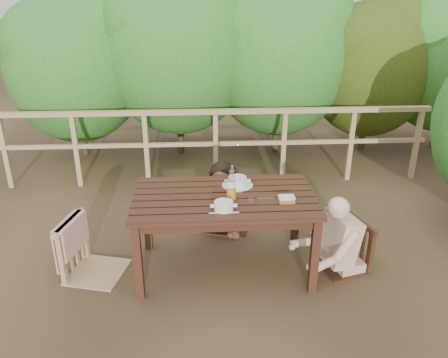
{
  "coord_description": "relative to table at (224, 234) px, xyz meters",
  "views": [
    {
      "loc": [
        -0.21,
        -3.63,
        2.52
      ],
      "look_at": [
        0.0,
        0.05,
        0.9
      ],
      "focal_mm": 36.53,
      "sensor_mm": 36.0,
      "label": 1
    }
  ],
  "objects": [
    {
      "name": "tumbler",
      "position": [
        0.21,
        -0.18,
        0.41
      ],
      "size": [
        0.06,
        0.06,
        0.07
      ],
      "primitive_type": "cylinder",
      "color": "white",
      "rests_on": "table"
    },
    {
      "name": "bottle",
      "position": [
        0.08,
        0.14,
        0.49
      ],
      "size": [
        0.06,
        0.06,
        0.24
      ],
      "primitive_type": "cylinder",
      "color": "white",
      "rests_on": "table"
    },
    {
      "name": "hedge_row",
      "position": [
        0.4,
        3.2,
        1.53
      ],
      "size": [
        6.6,
        1.6,
        3.8
      ],
      "primitive_type": null,
      "color": "#2D6A23",
      "rests_on": "ground"
    },
    {
      "name": "bread_roll",
      "position": [
        -0.01,
        -0.22,
        0.41
      ],
      "size": [
        0.12,
        0.09,
        0.07
      ],
      "primitive_type": "ellipsoid",
      "color": "#AC693B",
      "rests_on": "table"
    },
    {
      "name": "diner_right",
      "position": [
        1.15,
        -0.04,
        0.24
      ],
      "size": [
        0.72,
        0.64,
        1.23
      ],
      "primitive_type": null,
      "rotation": [
        0.0,
        0.0,
        1.84
      ],
      "color": "#CAA989",
      "rests_on": "ground"
    },
    {
      "name": "chair_right",
      "position": [
        1.12,
        -0.04,
        0.05
      ],
      "size": [
        0.52,
        0.52,
        0.86
      ],
      "primitive_type": "cube",
      "rotation": [
        0.0,
        0.0,
        -1.3
      ],
      "color": "#341A10",
      "rests_on": "ground"
    },
    {
      "name": "soup_near",
      "position": [
        -0.02,
        -0.27,
        0.42
      ],
      "size": [
        0.27,
        0.27,
        0.09
      ],
      "primitive_type": "cylinder",
      "color": "white",
      "rests_on": "table"
    },
    {
      "name": "chair_left",
      "position": [
        -1.19,
        -0.02,
        0.13
      ],
      "size": [
        0.61,
        0.61,
        1.01
      ],
      "primitive_type": "cube",
      "rotation": [
        0.0,
        0.0,
        1.32
      ],
      "color": "tan",
      "rests_on": "ground"
    },
    {
      "name": "ground",
      "position": [
        0.0,
        0.0,
        -0.37
      ],
      "size": [
        60.0,
        60.0,
        0.0
      ],
      "primitive_type": "plane",
      "color": "brown",
      "rests_on": "ground"
    },
    {
      "name": "railing",
      "position": [
        0.0,
        2.0,
        0.13
      ],
      "size": [
        5.6,
        0.1,
        1.01
      ],
      "primitive_type": "cube",
      "color": "tan",
      "rests_on": "ground"
    },
    {
      "name": "table",
      "position": [
        0.0,
        0.0,
        0.0
      ],
      "size": [
        1.62,
        0.91,
        0.75
      ],
      "primitive_type": "cube",
      "color": "#341A10",
      "rests_on": "ground"
    },
    {
      "name": "soup_far",
      "position": [
        0.13,
        0.22,
        0.42
      ],
      "size": [
        0.29,
        0.29,
        0.1
      ],
      "primitive_type": "cylinder",
      "color": "white",
      "rests_on": "table"
    },
    {
      "name": "chair_far",
      "position": [
        0.07,
        0.81,
        0.14
      ],
      "size": [
        0.63,
        0.63,
        1.02
      ],
      "primitive_type": "cube",
      "rotation": [
        0.0,
        0.0,
        -0.29
      ],
      "color": "#341A10",
      "rests_on": "ground"
    },
    {
      "name": "beer_glass",
      "position": [
        0.06,
        -0.08,
        0.45
      ],
      "size": [
        0.08,
        0.08,
        0.16
      ],
      "primitive_type": "cylinder",
      "color": "gold",
      "rests_on": "table"
    },
    {
      "name": "butter_tub",
      "position": [
        0.53,
        -0.14,
        0.4
      ],
      "size": [
        0.14,
        0.1,
        0.06
      ],
      "primitive_type": "cube",
      "rotation": [
        0.0,
        0.0,
        0.03
      ],
      "color": "white",
      "rests_on": "table"
    },
    {
      "name": "woman",
      "position": [
        0.07,
        0.83,
        0.25
      ],
      "size": [
        0.66,
        0.74,
        1.24
      ],
      "primitive_type": null,
      "rotation": [
        0.0,
        0.0,
        2.85
      ],
      "color": "black",
      "rests_on": "ground"
    }
  ]
}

